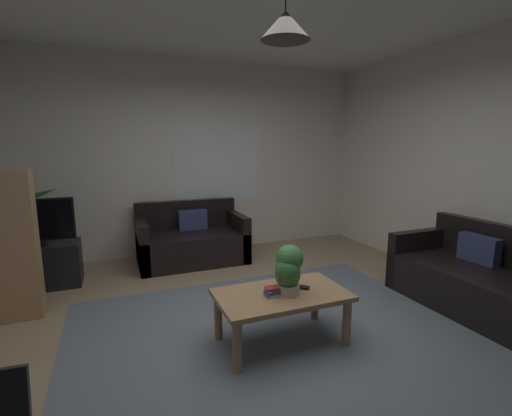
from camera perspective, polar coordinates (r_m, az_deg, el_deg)
name	(u,v)px	position (r m, az deg, el deg)	size (l,w,h in m)	color
floor	(269,332)	(3.32, 2.06, -19.18)	(5.20, 5.28, 0.02)	#9E8466
rug	(279,342)	(3.16, 3.65, -20.58)	(3.38, 2.90, 0.01)	slate
wall_back	(197,158)	(5.45, -9.51, 7.86)	(5.32, 0.06, 2.83)	silver
wall_right	(490,163)	(4.65, 33.41, 5.98)	(0.06, 5.28, 2.83)	silver
window_pane	(217,164)	(5.50, -6.29, 7.09)	(1.33, 0.01, 1.16)	white
couch_under_window	(192,242)	(5.08, -10.26, -5.38)	(1.45, 0.84, 0.82)	black
couch_right_side	(478,282)	(4.23, 32.02, -9.96)	(0.84, 1.55, 0.82)	black
coffee_table	(282,301)	(3.00, 4.13, -14.60)	(1.06, 0.61, 0.43)	#A87F56
book_on_table_0	(274,294)	(2.92, 2.92, -13.53)	(0.14, 0.11, 0.02)	beige
book_on_table_1	(275,291)	(2.90, 2.99, -13.18)	(0.16, 0.09, 0.02)	#2D4C8C
book_on_table_2	(275,288)	(2.90, 3.11, -12.70)	(0.16, 0.08, 0.02)	#B22D2D
remote_on_table_0	(300,287)	(3.07, 7.00, -12.42)	(0.05, 0.16, 0.02)	black
potted_plant_on_table	(288,269)	(2.88, 5.20, -9.69)	(0.24, 0.24, 0.40)	beige
tv_stand	(38,266)	(4.81, -31.59, -7.95)	(0.90, 0.44, 0.50)	black
tv	(32,222)	(4.67, -32.22, -1.90)	(0.85, 0.16, 0.53)	black
potted_palm_corner	(25,234)	(5.24, -33.06, -3.47)	(0.75, 0.88, 1.28)	#4C4C51
pendant_lamp	(285,25)	(2.85, 4.72, 27.16)	(0.36, 0.36, 0.48)	black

